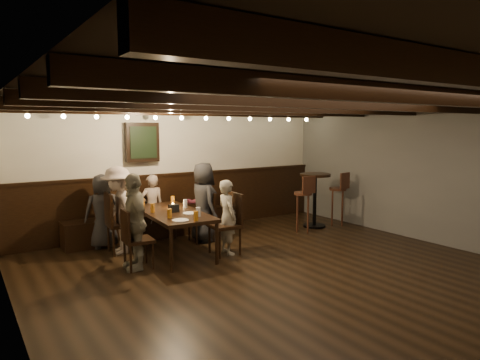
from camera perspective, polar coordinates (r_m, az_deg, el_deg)
room at (r=7.26m, az=-5.61°, el=-0.52°), size 7.00×7.00×7.00m
dining_table at (r=6.95m, az=-8.95°, el=-4.63°), size 0.95×1.88×0.68m
chair_left_near at (r=7.23m, az=-15.57°, el=-6.99°), size 0.48×0.48×0.99m
chair_left_far at (r=6.40m, az=-13.53°, el=-9.10°), size 0.42×0.42×0.87m
chair_right_near at (r=7.70m, az=-5.07°, el=-6.16°), size 0.43×0.43×0.88m
chair_right_far at (r=6.91m, az=-1.91°, el=-7.40°), size 0.48×0.48×0.98m
person_bench_left at (r=7.55m, az=-17.82°, el=-3.95°), size 0.64×0.44×1.25m
person_bench_centre at (r=7.93m, az=-11.65°, el=-3.52°), size 0.45×0.31×1.18m
person_bench_right at (r=8.11m, az=-5.26°, el=-3.06°), size 0.62×0.50×1.21m
person_left_near at (r=7.14m, az=-15.91°, el=-3.86°), size 0.59×0.95×1.41m
person_left_far at (r=6.29m, az=-13.92°, el=-5.39°), size 0.39×0.83×1.38m
person_right_near at (r=7.63m, az=-4.89°, el=-2.95°), size 0.49×0.72×1.41m
person_right_far at (r=6.85m, az=-1.70°, el=-4.95°), size 0.32×0.46×1.20m
pint_a at (r=7.49m, az=-12.89°, el=-2.90°), size 0.07×0.07×0.14m
pint_b at (r=7.61m, az=-8.95°, el=-2.65°), size 0.07×0.07×0.14m
pint_c at (r=6.92m, az=-11.59°, el=-3.67°), size 0.07×0.07×0.14m
pint_d at (r=7.21m, az=-7.31°, el=-3.15°), size 0.07×0.07×0.14m
pint_e at (r=6.43m, az=-9.38°, el=-4.43°), size 0.07×0.07×0.14m
pint_f at (r=6.50m, az=-5.59°, el=-4.25°), size 0.07×0.07×0.14m
pint_g at (r=6.21m, az=-5.91°, el=-4.78°), size 0.07×0.07×0.14m
plate_near at (r=6.24m, az=-7.96°, el=-5.34°), size 0.24×0.24×0.01m
plate_far at (r=6.73m, az=-6.61°, el=-4.42°), size 0.24×0.24×0.01m
condiment_caddy at (r=6.88m, az=-8.82°, el=-3.76°), size 0.15×0.10×0.12m
candle at (r=7.25m, az=-8.92°, el=-3.49°), size 0.05×0.05×0.05m
high_top_table at (r=8.80m, az=9.95°, el=-1.59°), size 0.62×0.62×1.09m
bar_stool_left at (r=8.37m, az=8.40°, el=-4.14°), size 0.35×0.36×1.11m
bar_stool_right at (r=9.09m, az=12.88°, el=-3.34°), size 0.36×0.38×1.11m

